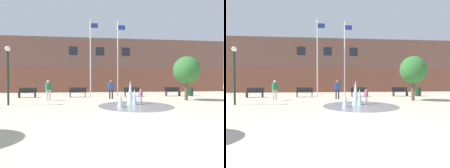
# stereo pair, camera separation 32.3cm
# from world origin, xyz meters

# --- Properties ---
(ground_plane) EXTENTS (100.00, 100.00, 0.00)m
(ground_plane) POSITION_xyz_m (0.00, 0.00, 0.00)
(ground_plane) COLOR #BCB299
(library_building) EXTENTS (36.00, 6.05, 7.25)m
(library_building) POSITION_xyz_m (0.00, 20.97, 3.63)
(library_building) COLOR brown
(library_building) RESTS_ON ground
(splash_fountain) EXTENTS (4.67, 4.67, 1.59)m
(splash_fountain) POSITION_xyz_m (1.37, 5.53, 0.52)
(splash_fountain) COLOR gray
(splash_fountain) RESTS_ON ground
(park_bench_far_left) EXTENTS (1.60, 0.44, 0.91)m
(park_bench_far_left) POSITION_xyz_m (-7.01, 11.47, 0.48)
(park_bench_far_left) COLOR #28282D
(park_bench_far_left) RESTS_ON ground
(park_bench_center) EXTENTS (1.60, 0.44, 0.91)m
(park_bench_center) POSITION_xyz_m (-2.43, 11.41, 0.48)
(park_bench_center) COLOR #28282D
(park_bench_center) RESTS_ON ground
(park_bench_under_right_flagpole) EXTENTS (1.60, 0.44, 0.91)m
(park_bench_under_right_flagpole) POSITION_xyz_m (2.81, 11.31, 0.48)
(park_bench_under_right_flagpole) COLOR #28282D
(park_bench_under_right_flagpole) RESTS_ON ground
(park_bench_near_trashcan) EXTENTS (1.60, 0.44, 0.91)m
(park_bench_near_trashcan) POSITION_xyz_m (7.01, 11.38, 0.48)
(park_bench_near_trashcan) COLOR #28282D
(park_bench_near_trashcan) RESTS_ON ground
(adult_in_red) EXTENTS (0.50, 0.37, 1.59)m
(adult_in_red) POSITION_xyz_m (-4.52, 8.79, 0.93)
(adult_in_red) COLOR silver
(adult_in_red) RESTS_ON ground
(child_in_fountain) EXTENTS (0.31, 0.23, 0.99)m
(child_in_fountain) POSITION_xyz_m (2.18, 6.12, 0.58)
(child_in_fountain) COLOR silver
(child_in_fountain) RESTS_ON ground
(teen_by_trashcan) EXTENTS (0.50, 0.27, 1.59)m
(teen_by_trashcan) POSITION_xyz_m (0.52, 9.38, 0.93)
(teen_by_trashcan) COLOR #28282D
(teen_by_trashcan) RESTS_ON ground
(flagpole_left) EXTENTS (0.80, 0.10, 7.59)m
(flagpole_left) POSITION_xyz_m (-1.20, 11.92, 4.04)
(flagpole_left) COLOR silver
(flagpole_left) RESTS_ON ground
(flagpole_right) EXTENTS (0.80, 0.10, 7.49)m
(flagpole_right) POSITION_xyz_m (1.51, 11.92, 3.99)
(flagpole_right) COLOR silver
(flagpole_right) RESTS_ON ground
(lamp_post_left_lane) EXTENTS (0.32, 0.32, 3.76)m
(lamp_post_left_lane) POSITION_xyz_m (-6.41, 6.38, 2.47)
(lamp_post_left_lane) COLOR #192D23
(lamp_post_left_lane) RESTS_ON ground
(trash_can) EXTENTS (0.56, 0.56, 0.90)m
(trash_can) POSITION_xyz_m (8.90, 11.33, 0.45)
(trash_can) COLOR #193323
(trash_can) RESTS_ON ground
(street_tree_near_building) EXTENTS (2.03, 2.03, 3.50)m
(street_tree_near_building) POSITION_xyz_m (6.38, 7.70, 2.40)
(street_tree_near_building) COLOR brown
(street_tree_near_building) RESTS_ON ground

